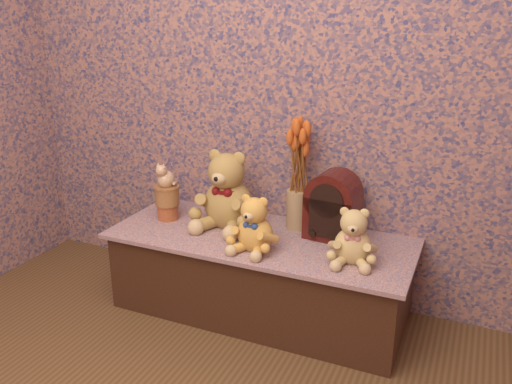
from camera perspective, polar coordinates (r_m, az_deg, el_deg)
display_shelf at (r=2.62m, az=0.45°, el=-8.86°), size 1.46×0.60×0.41m
teddy_large at (r=2.60m, az=-3.01°, el=0.72°), size 0.33×0.39×0.42m
teddy_medium at (r=2.35m, az=-0.07°, el=-3.10°), size 0.24×0.28×0.28m
teddy_small at (r=2.28m, az=10.48°, el=-4.33°), size 0.25×0.28×0.26m
cathedral_radio at (r=2.49m, az=8.33°, el=-1.38°), size 0.25×0.19×0.33m
ceramic_vase at (r=2.61m, az=4.59°, el=-1.87°), size 0.13×0.13×0.20m
dried_stalks at (r=2.52m, az=4.76°, el=4.19°), size 0.20×0.20×0.37m
biscuit_tin_lower at (r=2.77m, az=-9.50°, el=-2.08°), size 0.14×0.14×0.08m
biscuit_tin_upper at (r=2.74m, az=-9.60°, el=-0.36°), size 0.16×0.16×0.10m
cat_figurine at (r=2.70m, az=-9.73°, el=1.95°), size 0.11×0.12×0.13m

